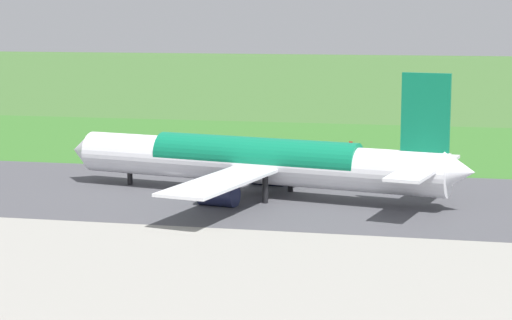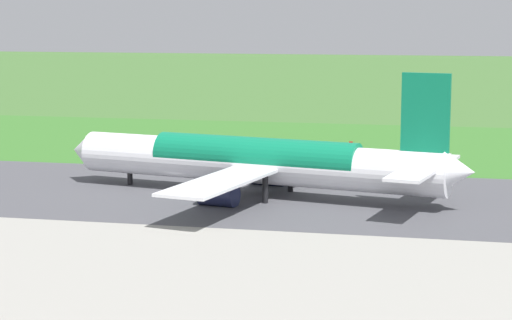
# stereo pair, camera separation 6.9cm
# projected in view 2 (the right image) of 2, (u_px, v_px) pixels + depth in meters

# --- Properties ---
(ground_plane) EXTENTS (800.00, 800.00, 0.00)m
(ground_plane) POSITION_uv_depth(u_px,v_px,m) (173.00, 192.00, 119.91)
(ground_plane) COLOR #3D662D
(runway_asphalt) EXTENTS (600.00, 37.18, 0.06)m
(runway_asphalt) POSITION_uv_depth(u_px,v_px,m) (173.00, 192.00, 119.91)
(runway_asphalt) COLOR #47474C
(runway_asphalt) RESTS_ON ground
(grass_verge_foreground) EXTENTS (600.00, 80.00, 0.04)m
(grass_verge_foreground) POSITION_uv_depth(u_px,v_px,m) (243.00, 150.00, 157.13)
(grass_verge_foreground) COLOR #346B27
(grass_verge_foreground) RESTS_ON ground
(airliner_main) EXTENTS (53.78, 44.30, 15.88)m
(airliner_main) POSITION_uv_depth(u_px,v_px,m) (259.00, 161.00, 116.78)
(airliner_main) COLOR white
(airliner_main) RESTS_ON ground
(no_stopping_sign) EXTENTS (0.60, 0.10, 2.34)m
(no_stopping_sign) POSITION_uv_depth(u_px,v_px,m) (351.00, 147.00, 149.93)
(no_stopping_sign) COLOR slate
(no_stopping_sign) RESTS_ON ground
(traffic_cone_orange) EXTENTS (0.40, 0.40, 0.55)m
(traffic_cone_orange) POSITION_uv_depth(u_px,v_px,m) (332.00, 153.00, 151.61)
(traffic_cone_orange) COLOR orange
(traffic_cone_orange) RESTS_ON ground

